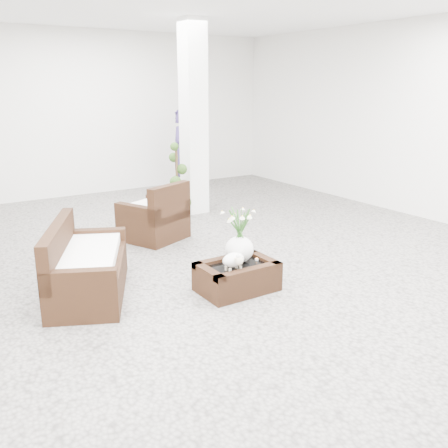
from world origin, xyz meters
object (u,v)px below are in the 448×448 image
loveseat (88,259)px  topiary (177,181)px  coffee_table (237,278)px  armchair (153,211)px

loveseat → topiary: (2.47, 2.52, 0.25)m
coffee_table → armchair: 2.42m
loveseat → topiary: topiary is taller
loveseat → armchair: bearing=-19.6°
armchair → topiary: bearing=-157.7°
coffee_table → armchair: size_ratio=0.99×
coffee_table → loveseat: 1.74m
loveseat → topiary: size_ratio=1.18×
coffee_table → armchair: bearing=89.0°
topiary → coffee_table: bearing=-106.0°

